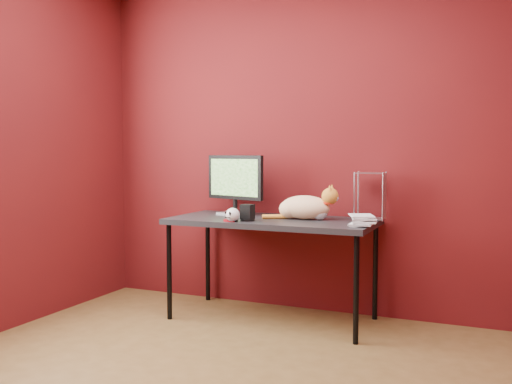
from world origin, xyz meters
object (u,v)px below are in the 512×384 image
at_px(cat, 305,207).
at_px(skull_mug, 233,215).
at_px(speaker, 247,213).
at_px(desk, 272,225).
at_px(book_stack, 353,164).
at_px(monitor, 235,182).

distance_m(cat, skull_mug, 0.55).
xyz_separation_m(skull_mug, speaker, (0.07, 0.09, 0.00)).
bearing_deg(skull_mug, speaker, 76.43).
height_order(cat, speaker, cat).
bearing_deg(speaker, desk, 65.69).
height_order(desk, cat, cat).
distance_m(desk, book_stack, 0.79).
bearing_deg(skull_mug, monitor, 137.23).
bearing_deg(book_stack, skull_mug, -169.42).
height_order(monitor, skull_mug, monitor).
xyz_separation_m(cat, speaker, (-0.35, -0.25, -0.04)).
bearing_deg(book_stack, cat, 153.99).
distance_m(monitor, skull_mug, 0.52).
distance_m(cat, book_stack, 0.54).
height_order(desk, book_stack, book_stack).
distance_m(skull_mug, book_stack, 0.90).
bearing_deg(monitor, desk, -6.32).
xyz_separation_m(monitor, book_stack, (1.00, -0.28, 0.15)).
relative_size(skull_mug, book_stack, 0.13).
distance_m(cat, speaker, 0.43).
distance_m(monitor, speaker, 0.48).
bearing_deg(book_stack, desk, 167.91).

